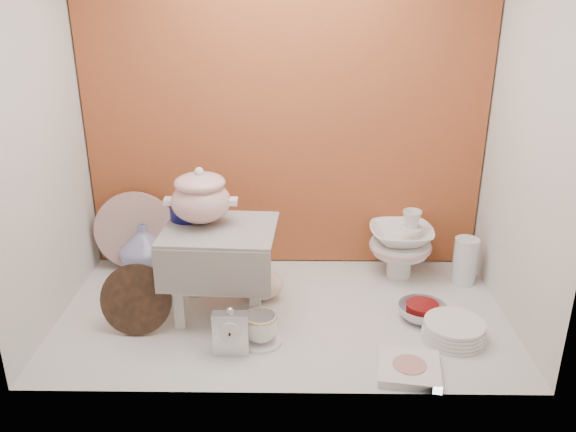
# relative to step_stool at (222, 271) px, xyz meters

# --- Properties ---
(ground) EXTENTS (1.80, 1.80, 0.00)m
(ground) POSITION_rel_step_stool_xyz_m (0.24, -0.01, -0.19)
(ground) COLOR silver
(ground) RESTS_ON ground
(niche_shell) EXTENTS (1.86, 1.03, 1.53)m
(niche_shell) POSITION_rel_step_stool_xyz_m (0.24, 0.17, 0.74)
(niche_shell) COLOR #A34B28
(niche_shell) RESTS_ON ground
(step_stool) EXTENTS (0.45, 0.39, 0.37)m
(step_stool) POSITION_rel_step_stool_xyz_m (0.00, 0.00, 0.00)
(step_stool) COLOR silver
(step_stool) RESTS_ON ground
(soup_tureen) EXTENTS (0.31, 0.31, 0.23)m
(soup_tureen) POSITION_rel_step_stool_xyz_m (-0.07, 0.04, 0.30)
(soup_tureen) COLOR white
(soup_tureen) RESTS_ON step_stool
(cobalt_bowl) EXTENTS (0.19, 0.19, 0.05)m
(cobalt_bowl) POSITION_rel_step_stool_xyz_m (-0.14, 0.10, 0.21)
(cobalt_bowl) COLOR #090A48
(cobalt_bowl) RESTS_ON step_stool
(floral_platter) EXTENTS (0.38, 0.08, 0.38)m
(floral_platter) POSITION_rel_step_stool_xyz_m (-0.45, 0.39, 0.00)
(floral_platter) COLOR white
(floral_platter) RESTS_ON ground
(blue_white_vase) EXTENTS (0.28, 0.28, 0.23)m
(blue_white_vase) POSITION_rel_step_stool_xyz_m (-0.41, 0.36, -0.07)
(blue_white_vase) COLOR silver
(blue_white_vase) RESTS_ON ground
(lacquer_tray) EXTENTS (0.28, 0.11, 0.26)m
(lacquer_tray) POSITION_rel_step_stool_xyz_m (-0.31, -0.14, -0.05)
(lacquer_tray) COLOR black
(lacquer_tray) RESTS_ON ground
(mantel_clock) EXTENTS (0.13, 0.05, 0.19)m
(mantel_clock) POSITION_rel_step_stool_xyz_m (0.06, -0.29, -0.09)
(mantel_clock) COLOR silver
(mantel_clock) RESTS_ON ground
(plush_pig) EXTENTS (0.28, 0.22, 0.15)m
(plush_pig) POSITION_rel_step_stool_xyz_m (0.15, 0.10, -0.11)
(plush_pig) COLOR beige
(plush_pig) RESTS_ON ground
(teacup_saucer) EXTENTS (0.20, 0.20, 0.01)m
(teacup_saucer) POSITION_rel_step_stool_xyz_m (0.16, -0.22, -0.18)
(teacup_saucer) COLOR white
(teacup_saucer) RESTS_ON ground
(gold_rim_teacup) EXTENTS (0.17, 0.17, 0.11)m
(gold_rim_teacup) POSITION_rel_step_stool_xyz_m (0.16, -0.22, -0.12)
(gold_rim_teacup) COLOR white
(gold_rim_teacup) RESTS_ON teacup_saucer
(lattice_dish) EXTENTS (0.24, 0.24, 0.03)m
(lattice_dish) POSITION_rel_step_stool_xyz_m (0.69, -0.39, -0.17)
(lattice_dish) COLOR white
(lattice_dish) RESTS_ON ground
(dinner_plate_stack) EXTENTS (0.31, 0.31, 0.07)m
(dinner_plate_stack) POSITION_rel_step_stool_xyz_m (0.89, -0.18, -0.15)
(dinner_plate_stack) COLOR white
(dinner_plate_stack) RESTS_ON ground
(crystal_bowl) EXTENTS (0.26, 0.26, 0.06)m
(crystal_bowl) POSITION_rel_step_stool_xyz_m (0.80, -0.04, -0.16)
(crystal_bowl) COLOR silver
(crystal_bowl) RESTS_ON ground
(clear_glass_vase) EXTENTS (0.12, 0.12, 0.21)m
(clear_glass_vase) POSITION_rel_step_stool_xyz_m (1.05, 0.27, -0.08)
(clear_glass_vase) COLOR silver
(clear_glass_vase) RESTS_ON ground
(porcelain_tower) EXTENTS (0.34, 0.34, 0.32)m
(porcelain_tower) POSITION_rel_step_stool_xyz_m (0.77, 0.33, -0.02)
(porcelain_tower) COLOR white
(porcelain_tower) RESTS_ON ground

